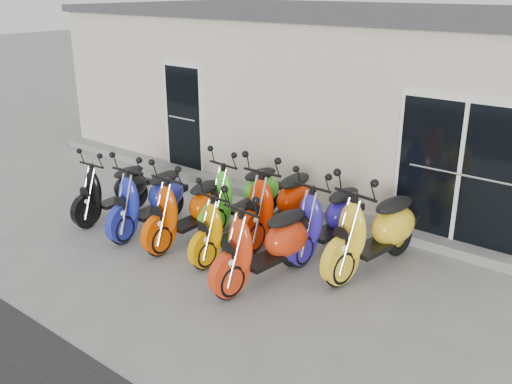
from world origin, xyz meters
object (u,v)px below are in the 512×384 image
scooter_front_orange_b (232,215)px  scooter_back_yellow (375,219)px  scooter_back_blue (328,208)px  scooter_front_orange_a (189,199)px  scooter_back_red (279,193)px  scooter_front_red (265,233)px  scooter_front_blue (148,189)px  scooter_back_green (243,184)px  scooter_front_black (112,181)px

scooter_front_orange_b → scooter_back_yellow: bearing=27.0°
scooter_front_orange_b → scooter_back_blue: 1.43m
scooter_front_orange_a → scooter_back_red: 1.41m
scooter_front_orange_b → scooter_front_red: (0.87, -0.32, 0.08)m
scooter_front_orange_a → scooter_back_yellow: scooter_back_yellow is taller
scooter_front_red → scooter_back_blue: bearing=88.3°
scooter_front_blue → scooter_front_red: size_ratio=0.98×
scooter_back_green → scooter_back_blue: bearing=4.6°
scooter_front_red → scooter_back_yellow: bearing=56.9°
scooter_front_orange_a → scooter_front_red: size_ratio=0.98×
scooter_back_yellow → scooter_back_green: bearing=-174.2°
scooter_front_black → scooter_front_orange_b: 2.57m
scooter_back_blue → scooter_back_red: bearing=-174.5°
scooter_front_orange_b → scooter_back_red: bearing=80.6°
scooter_front_orange_a → scooter_back_red: scooter_back_red is taller
scooter_front_black → scooter_back_yellow: 4.53m
scooter_front_orange_a → scooter_front_blue: bearing=-175.0°
scooter_back_blue → scooter_back_yellow: scooter_back_yellow is taller
scooter_front_black → scooter_front_blue: 0.90m
scooter_front_orange_a → scooter_back_green: size_ratio=1.00×
scooter_front_orange_b → scooter_back_green: bearing=123.2°
scooter_front_black → scooter_back_red: (2.73, 1.11, 0.11)m
scooter_front_orange_a → scooter_front_orange_b: scooter_front_orange_a is taller
scooter_front_red → scooter_back_yellow: (0.96, 1.22, 0.06)m
scooter_back_yellow → scooter_front_orange_b: bearing=-145.8°
scooter_front_blue → scooter_front_orange_a: bearing=-1.8°
scooter_back_green → scooter_back_red: scooter_back_red is taller
scooter_front_black → scooter_front_blue: size_ratio=0.92×
scooter_front_orange_a → scooter_front_red: bearing=-10.3°
scooter_front_blue → scooter_front_orange_b: (1.67, 0.15, -0.06)m
scooter_back_green → scooter_back_yellow: 2.47m
scooter_back_yellow → scooter_back_red: bearing=-172.9°
scooter_front_orange_b → scooter_back_green: size_ratio=0.91×
scooter_front_red → scooter_back_red: size_ratio=0.95×
scooter_front_black → scooter_front_orange_a: size_ratio=0.92×
scooter_front_black → scooter_front_red: 3.44m
scooter_front_blue → scooter_back_red: size_ratio=0.93×
scooter_front_blue → scooter_back_green: (1.04, 1.14, 0.00)m
scooter_back_blue → scooter_front_red: bearing=-95.6°
scooter_back_blue → scooter_back_yellow: bearing=-4.8°
scooter_front_red → scooter_back_yellow: size_ratio=0.93×
scooter_front_orange_a → scooter_back_green: scooter_back_green is taller
scooter_front_red → scooter_back_red: bearing=124.7°
scooter_front_orange_b → scooter_front_black: bearing=-175.3°
scooter_front_orange_b → scooter_front_blue: bearing=-174.2°
scooter_front_orange_b → scooter_front_red: size_ratio=0.89×
scooter_front_orange_a → scooter_back_red: bearing=42.6°
scooter_front_orange_b → scooter_back_blue: (1.03, 0.99, 0.07)m
scooter_front_black → scooter_back_blue: bearing=13.6°
scooter_front_black → scooter_front_red: size_ratio=0.90×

